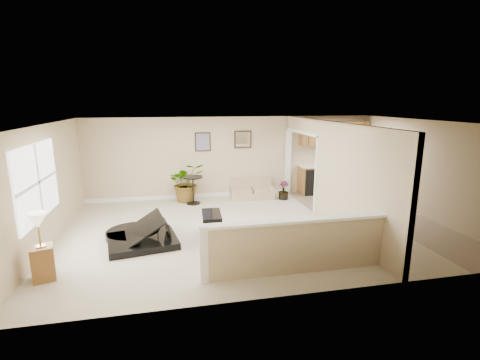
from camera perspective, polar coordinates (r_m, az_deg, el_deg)
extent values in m
plane|color=#BEAD94|center=(8.42, 2.75, -7.81)|extent=(9.00, 9.00, 0.00)
cube|color=tan|center=(10.94, -1.10, 3.81)|extent=(9.00, 0.04, 2.50)
cube|color=tan|center=(5.32, 11.03, -6.21)|extent=(9.00, 0.04, 2.50)
cube|color=tan|center=(8.20, -29.22, -0.89)|extent=(0.04, 6.00, 2.50)
cube|color=tan|center=(10.16, 28.25, 1.57)|extent=(0.04, 6.00, 2.50)
cube|color=white|center=(7.89, 2.95, 9.44)|extent=(9.00, 6.00, 0.04)
cube|color=tan|center=(9.66, 21.26, -5.92)|extent=(2.70, 6.00, 0.01)
cube|color=tan|center=(7.65, 18.33, -0.77)|extent=(0.12, 3.60, 2.50)
cube|color=tan|center=(10.16, 10.34, 8.87)|extent=(0.12, 2.35, 0.40)
cube|color=tan|center=(6.25, 9.52, -10.80)|extent=(3.30, 0.12, 0.95)
cube|color=white|center=(6.08, 9.69, -6.56)|extent=(3.40, 0.22, 0.05)
cube|color=white|center=(5.89, -5.98, -11.99)|extent=(0.14, 0.14, 1.00)
cube|color=white|center=(7.70, -30.35, -0.30)|extent=(0.05, 2.15, 1.45)
cube|color=#352313|center=(10.72, -6.12, 6.24)|extent=(0.48, 0.03, 0.58)
cube|color=#8D5A78|center=(10.70, -6.11, 6.23)|extent=(0.40, 0.01, 0.50)
cube|color=#352313|center=(10.91, 0.47, 6.69)|extent=(0.55, 0.03, 0.55)
cube|color=silver|center=(10.89, 0.49, 6.68)|extent=(0.46, 0.01, 0.46)
cube|color=#936030|center=(11.87, 15.05, 0.15)|extent=(2.30, 0.60, 0.90)
cube|color=silver|center=(11.78, 15.18, 2.38)|extent=(2.36, 0.65, 0.04)
cube|color=black|center=(11.54, 11.50, -0.13)|extent=(0.60, 0.60, 0.84)
cube|color=#936030|center=(11.75, 15.21, 7.43)|extent=(2.30, 0.35, 0.75)
cube|color=black|center=(7.52, -15.99, -4.94)|extent=(1.57, 1.42, 0.29)
cylinder|color=black|center=(8.03, -16.76, -3.86)|extent=(1.18, 1.18, 0.29)
cube|color=white|center=(7.50, -9.70, -4.95)|extent=(0.37, 0.98, 0.02)
cube|color=black|center=(7.54, -16.78, -2.89)|extent=(1.26, 1.27, 0.64)
cube|color=black|center=(7.82, -4.67, -7.36)|extent=(0.46, 0.84, 0.54)
cube|color=tan|center=(10.94, 1.97, -1.90)|extent=(1.40, 0.88, 0.37)
cube|color=tan|center=(11.12, 1.63, 0.38)|extent=(1.35, 0.30, 0.39)
cube|color=tan|center=(10.75, -1.07, -0.73)|extent=(0.23, 0.77, 0.14)
cube|color=tan|center=(11.02, 4.95, -0.44)|extent=(0.23, 0.77, 0.14)
cylinder|color=black|center=(10.38, -7.63, -3.78)|extent=(0.41, 0.41, 0.03)
cylinder|color=black|center=(10.28, -7.70, -1.69)|extent=(0.04, 0.04, 0.79)
cylinder|color=black|center=(10.19, -7.76, 0.47)|extent=(0.57, 0.57, 0.03)
cylinder|color=black|center=(10.67, -8.66, -2.80)|extent=(0.34, 0.34, 0.23)
imported|color=#174815|center=(10.56, -8.75, -0.35)|extent=(1.23, 1.12, 1.17)
cylinder|color=black|center=(10.83, 7.12, -2.60)|extent=(0.29, 0.29, 0.21)
imported|color=#174815|center=(10.78, 7.15, -1.68)|extent=(0.42, 0.42, 0.57)
cube|color=#936030|center=(6.87, -29.60, -11.77)|extent=(0.43, 0.43, 0.60)
cylinder|color=#B77D3D|center=(6.76, -29.89, -9.38)|extent=(0.16, 0.16, 0.02)
cylinder|color=#B77D3D|center=(6.69, -30.08, -7.79)|extent=(0.03, 0.03, 0.40)
cone|color=beige|center=(6.62, -30.32, -5.77)|extent=(0.32, 0.32, 0.26)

